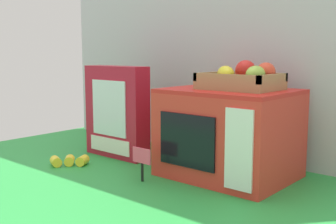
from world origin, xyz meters
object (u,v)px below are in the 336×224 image
Objects in this scene: toy_microwave at (229,133)px; cookie_set_box at (117,112)px; price_sign at (142,159)px; food_groups_crate at (243,79)px; loose_toy_banana at (69,161)px.

toy_microwave is 0.45m from cookie_set_box.
cookie_set_box is at bearing -172.93° from toy_microwave.
toy_microwave is at bearing 52.70° from price_sign.
price_sign is (-0.20, -0.22, -0.23)m from food_groups_crate.
food_groups_crate is 0.50m from cookie_set_box.
loose_toy_banana is at bearing -97.60° from cookie_set_box.
cookie_set_box is (-0.48, -0.06, -0.13)m from food_groups_crate.
toy_microwave is 3.21× the size of loose_toy_banana.
food_groups_crate reaches higher than cookie_set_box.
loose_toy_banana is (-0.03, -0.19, -0.15)m from cookie_set_box.
price_sign is at bearing 6.58° from loose_toy_banana.
price_sign is 0.31m from loose_toy_banana.
toy_microwave reaches higher than price_sign.
cookie_set_box is 0.24m from loose_toy_banana.
cookie_set_box is 2.84× the size of loose_toy_banana.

